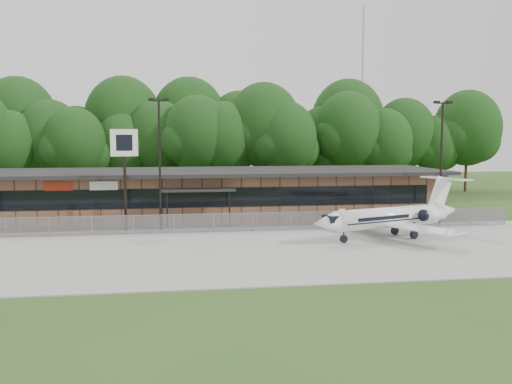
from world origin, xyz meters
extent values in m
plane|color=#2C491A|center=(0.00, 0.00, 0.00)|extent=(160.00, 160.00, 0.00)
cube|color=#9E9B93|center=(0.00, 8.00, 0.04)|extent=(64.00, 18.00, 0.08)
cube|color=#383835|center=(0.00, 19.50, 0.03)|extent=(50.00, 9.00, 0.06)
cube|color=brown|center=(0.00, 24.00, 2.00)|extent=(40.00, 10.00, 4.00)
cube|color=black|center=(0.00, 18.98, 2.30)|extent=(36.00, 0.08, 1.60)
cube|color=black|center=(0.00, 23.50, 4.15)|extent=(41.00, 11.50, 0.30)
cube|color=black|center=(-2.00, 18.40, 3.00)|extent=(6.00, 1.60, 0.20)
cube|color=maroon|center=(-13.00, 18.95, 3.40)|extent=(2.20, 0.06, 0.70)
cube|color=silver|center=(-9.50, 18.95, 3.40)|extent=(2.20, 0.06, 0.70)
cube|color=gray|center=(0.00, 15.00, 0.75)|extent=(46.00, 0.03, 1.50)
cube|color=gray|center=(0.00, 15.00, 1.50)|extent=(46.00, 0.04, 0.04)
cylinder|color=gray|center=(22.00, 48.00, 12.50)|extent=(0.20, 0.20, 25.00)
cylinder|color=black|center=(-5.00, 16.50, 5.00)|extent=(0.18, 0.18, 10.00)
cube|color=black|center=(-5.00, 16.50, 10.05)|extent=(1.20, 0.12, 0.12)
cube|color=black|center=(-5.55, 16.50, 10.12)|extent=(0.45, 0.30, 0.22)
cube|color=black|center=(-4.45, 16.50, 10.12)|extent=(0.45, 0.30, 0.22)
cylinder|color=black|center=(18.00, 16.50, 5.00)|extent=(0.18, 0.18, 10.00)
cube|color=black|center=(18.00, 16.50, 10.05)|extent=(1.20, 0.12, 0.12)
cube|color=black|center=(17.45, 16.50, 10.12)|extent=(0.45, 0.30, 0.22)
cube|color=black|center=(18.55, 16.50, 10.12)|extent=(0.45, 0.30, 0.22)
cylinder|color=white|center=(10.98, 10.37, 1.54)|extent=(9.02, 4.39, 1.45)
cone|color=white|center=(5.86, 8.56, 1.54)|extent=(2.19, 1.97, 1.45)
cone|color=white|center=(16.19, 12.22, 1.67)|extent=(2.36, 2.03, 1.45)
cube|color=white|center=(12.40, 7.71, 1.13)|extent=(3.69, 5.78, 0.11)
cube|color=white|center=(10.41, 13.34, 1.13)|extent=(3.69, 5.78, 0.11)
cylinder|color=white|center=(14.43, 10.40, 1.67)|extent=(2.15, 1.43, 0.81)
cylinder|color=white|center=(13.67, 12.53, 1.67)|extent=(2.15, 1.43, 0.81)
cube|color=white|center=(15.76, 12.07, 2.99)|extent=(2.14, 0.86, 2.72)
cube|color=white|center=(16.27, 12.25, 4.12)|extent=(2.50, 4.32, 0.09)
cube|color=black|center=(6.46, 8.77, 1.79)|extent=(1.22, 1.33, 0.45)
cube|color=black|center=(12.52, 10.92, 0.32)|extent=(1.41, 2.29, 0.63)
cylinder|color=black|center=(7.40, 9.11, 0.32)|extent=(0.69, 0.69, 0.20)
cylinder|color=black|center=(-7.67, 16.80, 3.76)|extent=(0.26, 0.26, 7.52)
cube|color=silver|center=(-7.67, 16.80, 6.86)|extent=(2.08, 0.61, 2.07)
cube|color=black|center=(-7.64, 16.68, 6.86)|extent=(1.21, 0.26, 1.22)
camera|label=1|loc=(-4.29, -27.82, 7.46)|focal=40.00mm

